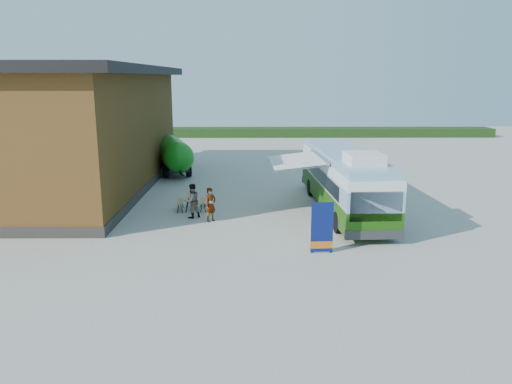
{
  "coord_description": "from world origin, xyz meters",
  "views": [
    {
      "loc": [
        -0.02,
        -20.75,
        6.85
      ],
      "look_at": [
        0.14,
        2.8,
        1.4
      ],
      "focal_mm": 35.0,
      "sensor_mm": 36.0,
      "label": 1
    }
  ],
  "objects_px": {
    "bus": "(343,178)",
    "person_b": "(192,201)",
    "picnic_table": "(191,198)",
    "banner": "(322,232)",
    "slurry_tanker": "(174,153)",
    "person_a": "(211,205)"
  },
  "relations": [
    {
      "from": "bus",
      "to": "banner",
      "type": "height_order",
      "value": "bus"
    },
    {
      "from": "bus",
      "to": "person_a",
      "type": "xyz_separation_m",
      "value": [
        -6.74,
        -2.03,
        -0.88
      ]
    },
    {
      "from": "person_a",
      "to": "slurry_tanker",
      "type": "relative_size",
      "value": 0.25
    },
    {
      "from": "person_a",
      "to": "person_b",
      "type": "height_order",
      "value": "person_b"
    },
    {
      "from": "banner",
      "to": "picnic_table",
      "type": "height_order",
      "value": "banner"
    },
    {
      "from": "person_a",
      "to": "slurry_tanker",
      "type": "xyz_separation_m",
      "value": [
        -3.65,
        12.23,
        0.66
      ]
    },
    {
      "from": "bus",
      "to": "person_a",
      "type": "relative_size",
      "value": 7.06
    },
    {
      "from": "person_b",
      "to": "banner",
      "type": "bearing_deg",
      "value": 100.26
    },
    {
      "from": "bus",
      "to": "slurry_tanker",
      "type": "bearing_deg",
      "value": 132.31
    },
    {
      "from": "slurry_tanker",
      "to": "bus",
      "type": "bearing_deg",
      "value": -61.96
    },
    {
      "from": "picnic_table",
      "to": "banner",
      "type": "bearing_deg",
      "value": -53.85
    },
    {
      "from": "bus",
      "to": "slurry_tanker",
      "type": "relative_size",
      "value": 1.74
    },
    {
      "from": "slurry_tanker",
      "to": "picnic_table",
      "type": "bearing_deg",
      "value": -93.79
    },
    {
      "from": "picnic_table",
      "to": "person_a",
      "type": "relative_size",
      "value": 0.95
    },
    {
      "from": "picnic_table",
      "to": "person_b",
      "type": "distance_m",
      "value": 1.49
    },
    {
      "from": "picnic_table",
      "to": "slurry_tanker",
      "type": "distance_m",
      "value": 10.42
    },
    {
      "from": "banner",
      "to": "bus",
      "type": "bearing_deg",
      "value": 69.84
    },
    {
      "from": "person_b",
      "to": "picnic_table",
      "type": "bearing_deg",
      "value": -119.88
    },
    {
      "from": "bus",
      "to": "person_b",
      "type": "distance_m",
      "value": 7.89
    },
    {
      "from": "banner",
      "to": "person_b",
      "type": "relative_size",
      "value": 1.21
    },
    {
      "from": "person_a",
      "to": "person_b",
      "type": "relative_size",
      "value": 0.97
    },
    {
      "from": "banner",
      "to": "person_b",
      "type": "xyz_separation_m",
      "value": [
        -5.75,
        5.14,
        0.01
      ]
    }
  ]
}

